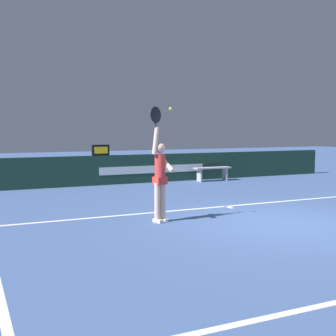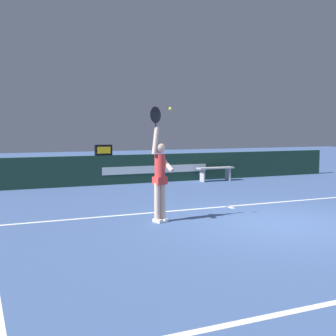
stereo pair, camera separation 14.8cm
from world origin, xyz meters
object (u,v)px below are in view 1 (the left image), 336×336
object	(u,v)px
tennis_player	(160,175)
courtside_bench_near	(212,171)
speed_display	(101,150)
tennis_ball	(170,109)

from	to	relation	value
tennis_player	courtside_bench_near	world-z (taller)	tennis_player
speed_display	tennis_ball	world-z (taller)	tennis_ball
tennis_player	courtside_bench_near	bearing A→B (deg)	51.02
courtside_bench_near	speed_display	bearing A→B (deg)	171.74
tennis_player	tennis_ball	bearing A→B (deg)	-23.09
speed_display	tennis_ball	bearing A→B (deg)	-93.42
tennis_ball	courtside_bench_near	distance (m)	7.68
speed_display	tennis_ball	distance (m)	6.61
speed_display	tennis_player	bearing A→B (deg)	-95.26
speed_display	courtside_bench_near	size ratio (longest dim) A/B	0.42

